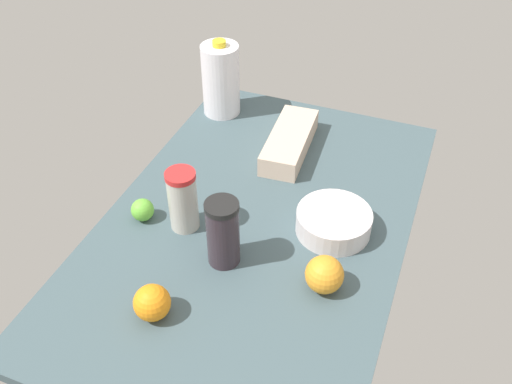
# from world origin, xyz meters

# --- Properties ---
(countertop) EXTENTS (1.20, 0.76, 0.03)m
(countertop) POSITION_xyz_m (0.00, 0.00, 0.01)
(countertop) COLOR #41555C
(countertop) RESTS_ON ground
(mixing_bowl) EXTENTS (0.19, 0.19, 0.06)m
(mixing_bowl) POSITION_xyz_m (-0.04, 0.19, 0.06)
(mixing_bowl) COLOR silver
(mixing_bowl) RESTS_ON countertop
(shaker_bottle) EXTENTS (0.08, 0.08, 0.18)m
(shaker_bottle) POSITION_xyz_m (0.15, -0.02, 0.12)
(shaker_bottle) COLOR #342931
(shaker_bottle) RESTS_ON countertop
(egg_carton) EXTENTS (0.30, 0.13, 0.06)m
(egg_carton) POSITION_xyz_m (-0.33, -0.02, 0.06)
(egg_carton) COLOR beige
(egg_carton) RESTS_ON countertop
(tumbler_cup) EXTENTS (0.08, 0.08, 0.17)m
(tumbler_cup) POSITION_xyz_m (0.08, -0.16, 0.12)
(tumbler_cup) COLOR beige
(tumbler_cup) RESTS_ON countertop
(milk_jug) EXTENTS (0.12, 0.12, 0.25)m
(milk_jug) POSITION_xyz_m (-0.45, -0.30, 0.15)
(milk_jug) COLOR white
(milk_jug) RESTS_ON countertop
(orange_near_front) EXTENTS (0.09, 0.09, 0.09)m
(orange_near_front) POSITION_xyz_m (0.15, 0.22, 0.07)
(orange_near_front) COLOR orange
(orange_near_front) RESTS_ON countertop
(lime_by_jug) EXTENTS (0.06, 0.06, 0.06)m
(lime_by_jug) POSITION_xyz_m (0.09, -0.28, 0.06)
(lime_by_jug) COLOR #66BA39
(lime_by_jug) RESTS_ON countertop
(orange_loose) EXTENTS (0.08, 0.08, 0.08)m
(orange_loose) POSITION_xyz_m (0.36, -0.10, 0.07)
(orange_loose) COLOR orange
(orange_loose) RESTS_ON countertop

